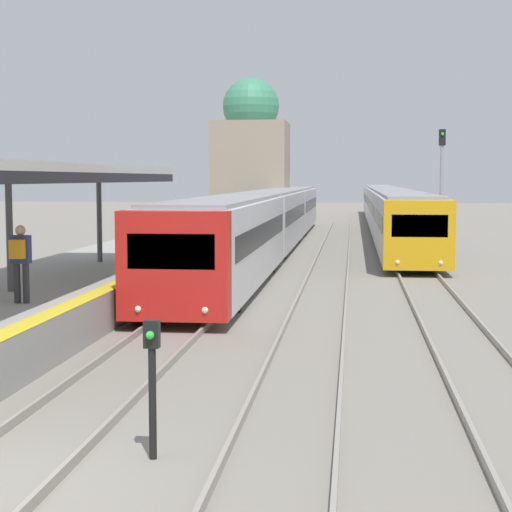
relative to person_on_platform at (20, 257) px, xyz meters
The scene contains 8 objects.
track_middle_line 10.21m from the person_on_platform, 52.50° to the right, with size 1.50×120.00×0.15m.
platform_canopy 2.80m from the person_on_platform, 117.18° to the left, with size 4.00×17.85×2.99m.
person_on_platform is the anchor object (origin of this frame).
train_near 26.03m from the person_on_platform, 83.82° to the left, with size 2.68×47.55×2.99m.
train_far 45.92m from the person_on_platform, 78.17° to the left, with size 2.61×61.62×2.95m.
signal_post_near 8.14m from the person_on_platform, 56.62° to the right, with size 0.20×0.22×1.82m.
signal_mast_far 23.43m from the person_on_platform, 62.43° to the left, with size 0.28×0.29×5.75m.
distant_domed_building 42.77m from the person_on_platform, 90.25° to the left, with size 5.15×5.15×10.62m.
Camera 1 is at (4.20, -9.39, 3.63)m, focal length 60.00 mm.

